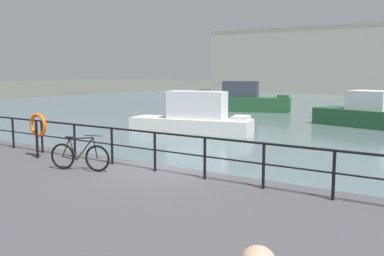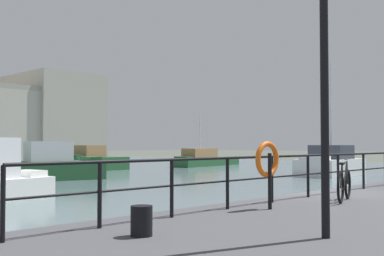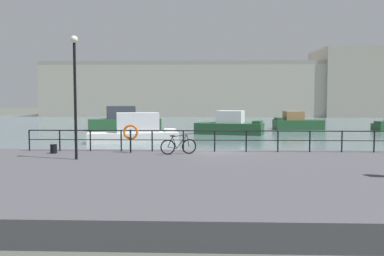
{
  "view_description": "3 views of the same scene",
  "coord_description": "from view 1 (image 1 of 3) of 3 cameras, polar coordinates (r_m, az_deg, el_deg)",
  "views": [
    {
      "loc": [
        7.14,
        -9.61,
        3.39
      ],
      "look_at": [
        -0.68,
        2.16,
        1.51
      ],
      "focal_mm": 40.14,
      "sensor_mm": 36.0,
      "label": 1
    },
    {
      "loc": [
        -12.33,
        -7.2,
        2.04
      ],
      "look_at": [
        -1.11,
        3.74,
        2.57
      ],
      "focal_mm": 45.3,
      "sensor_mm": 36.0,
      "label": 2
    },
    {
      "loc": [
        -0.24,
        -22.18,
        3.41
      ],
      "look_at": [
        -1.18,
        1.64,
        1.73
      ],
      "focal_mm": 40.14,
      "sensor_mm": 36.0,
      "label": 3
    }
  ],
  "objects": [
    {
      "name": "ground_plane",
      "position": [
        12.45,
        -2.92,
        -8.22
      ],
      "size": [
        240.0,
        240.0,
        0.0
      ],
      "primitive_type": "plane",
      "color": "#4C5147"
    },
    {
      "name": "parked_bicycle",
      "position": [
        12.01,
        -14.7,
        -3.65
      ],
      "size": [
        1.7,
        0.61,
        0.98
      ],
      "rotation": [
        0.0,
        0.0,
        0.32
      ],
      "color": "black",
      "rests_on": "quay_promenade"
    },
    {
      "name": "moored_blue_motorboat",
      "position": [
        23.68,
        0.25,
        1.44
      ],
      "size": [
        7.02,
        3.24,
        2.28
      ],
      "rotation": [
        0.0,
        0.0,
        0.22
      ],
      "color": "white",
      "rests_on": "water_basin"
    },
    {
      "name": "moored_red_daysailer",
      "position": [
        36.62,
        6.97,
        3.66
      ],
      "size": [
        7.83,
        4.36,
        2.53
      ],
      "rotation": [
        0.0,
        0.0,
        0.31
      ],
      "color": "#23512D",
      "rests_on": "water_basin"
    },
    {
      "name": "moored_small_launch",
      "position": [
        28.33,
        22.51,
        1.78
      ],
      "size": [
        6.68,
        4.03,
        2.2
      ],
      "rotation": [
        0.0,
        0.0,
        -0.25
      ],
      "color": "#23512D",
      "rests_on": "water_basin"
    },
    {
      "name": "water_basin",
      "position": [
        40.59,
        23.38,
        2.19
      ],
      "size": [
        80.0,
        60.0,
        0.01
      ],
      "primitive_type": "cube",
      "color": "slate",
      "rests_on": "ground_plane"
    },
    {
      "name": "life_ring_stand",
      "position": [
        14.05,
        -19.81,
        0.18
      ],
      "size": [
        0.75,
        0.16,
        1.4
      ],
      "color": "black",
      "rests_on": "quay_promenade"
    },
    {
      "name": "quay_railing",
      "position": [
        11.04,
        -1.76,
        -2.55
      ],
      "size": [
        20.56,
        0.07,
        1.08
      ],
      "color": "black",
      "rests_on": "quay_promenade"
    }
  ]
}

